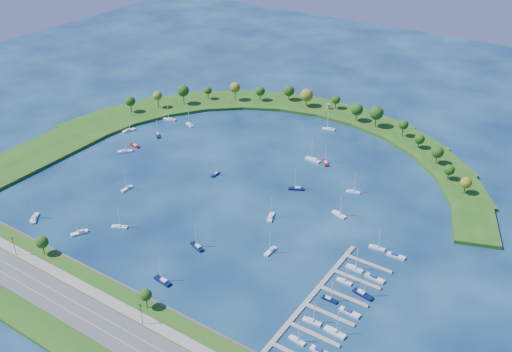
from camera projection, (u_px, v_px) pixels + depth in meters
The scene contains 40 objects.
ground at pixel (244, 183), 328.23m from camera, with size 700.00×700.00×0.00m, color #071943.
south_shoreline at pixel (77, 307), 239.28m from camera, with size 420.00×43.10×11.60m.
breakwater at pixel (228, 131), 384.92m from camera, with size 286.74×247.64×2.00m.
breakwater_trees at pixel (302, 108), 395.71m from camera, with size 236.91×92.82×14.69m.
harbor_tower at pixel (328, 106), 413.60m from camera, with size 2.60×2.60×3.84m.
dock_system at pixel (328, 301), 243.41m from camera, with size 24.28×82.00×1.60m.
moored_boat_0 at pixel (339, 214), 299.59m from camera, with size 8.78×4.59×12.43m.
moored_boat_1 at pixel (190, 124), 394.89m from camera, with size 7.81×4.75×11.11m.
moored_boat_2 at pixel (296, 188), 321.80m from camera, with size 8.82×6.00×12.70m.
moored_boat_3 at pixel (170, 119), 402.07m from camera, with size 9.08×5.08×12.87m.
moored_boat_4 at pixel (271, 251), 272.77m from camera, with size 2.73×8.14×11.79m.
moored_boat_5 at pixel (163, 280), 254.20m from camera, with size 9.40×3.60×13.47m.
moored_boat_6 at pixel (127, 188), 322.08m from camera, with size 2.45×7.63×11.08m.
moored_boat_7 at pixel (135, 145), 367.65m from camera, with size 7.96×2.94×11.44m.
moored_boat_8 at pixel (325, 162), 347.92m from camera, with size 7.32×7.88×12.37m.
moored_boat_9 at pixel (271, 217), 297.30m from camera, with size 5.41×8.87×12.62m.
moored_boat_10 at pixel (215, 174), 335.87m from camera, with size 2.03×6.83×9.99m.
moored_boat_11 at pixel (197, 246), 275.73m from camera, with size 8.98×5.12×12.74m.
moored_boat_12 at pixel (353, 191), 318.81m from camera, with size 8.17×4.99×11.63m.
moored_boat_13 at pixel (313, 159), 350.88m from camera, with size 10.06×3.64×14.48m.
moored_boat_14 at pixel (119, 226), 289.89m from camera, with size 8.24×5.78×11.93m.
moored_boat_15 at pixel (158, 135), 380.40m from camera, with size 7.87×6.89×12.07m.
moored_boat_16 at pixel (34, 218), 296.05m from camera, with size 7.42×7.94×12.49m.
moored_boat_17 at pixel (80, 232), 285.48m from camera, with size 5.92×8.74×12.58m.
moored_boat_18 at pixel (125, 151), 360.58m from camera, with size 8.12×8.11×13.19m.
moored_boat_19 at pixel (129, 130), 386.67m from camera, with size 5.22×9.32×13.21m.
moored_boat_20 at pixel (34, 217), 297.13m from camera, with size 5.98×8.15×11.89m.
moored_boat_21 at pixel (328, 129), 388.43m from camera, with size 9.03×4.85×12.78m.
docked_boat_0 at pixel (297, 340), 224.03m from camera, with size 7.33×2.70×10.53m.
docked_boat_1 at pixel (320, 352), 219.05m from camera, with size 8.80×2.70×1.78m.
docked_boat_2 at pixel (312, 321), 232.74m from camera, with size 8.02×2.87×11.55m.
docked_boat_3 at pixel (335, 332), 227.49m from camera, with size 9.32×3.15×13.49m.
docked_boat_4 at pixel (330, 299), 244.01m from camera, with size 7.10×2.01×10.43m.
docked_boat_5 at pixel (349, 312), 237.35m from camera, with size 9.24×2.96×1.86m.
docked_boat_6 at pixel (344, 281), 254.07m from camera, with size 7.34×2.14×10.76m.
docked_boat_7 at pixel (363, 294), 246.68m from camera, with size 9.62×4.08×13.70m.
docked_boat_8 at pixel (354, 268), 261.66m from camera, with size 8.24×2.70×11.96m.
docked_boat_9 at pixel (375, 278), 255.92m from camera, with size 9.44×3.51×1.88m.
docked_boat_10 at pixel (377, 247), 274.94m from camera, with size 8.01×3.02×11.49m.
docked_boat_11 at pixel (396, 256), 269.73m from camera, with size 8.79×3.02×1.76m.
Camera 1 is at (161.39, -230.64, 168.99)m, focal length 40.29 mm.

